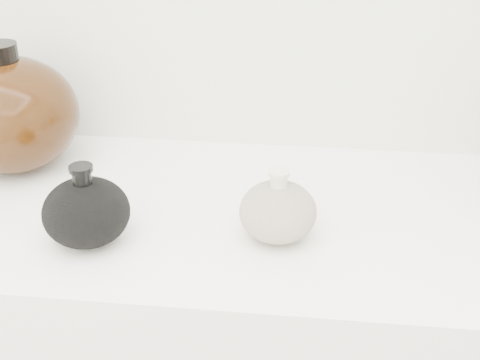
# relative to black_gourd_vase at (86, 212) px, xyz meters

# --- Properties ---
(room) EXTENTS (3.04, 2.42, 2.64)m
(room) POSITION_rel_black_gourd_vase_xyz_m (0.22, -0.56, 0.35)
(room) COLOR slate
(room) RESTS_ON ground
(black_gourd_vase) EXTENTS (0.14, 0.14, 0.12)m
(black_gourd_vase) POSITION_rel_black_gourd_vase_xyz_m (0.00, 0.00, 0.00)
(black_gourd_vase) COLOR black
(black_gourd_vase) RESTS_ON display_counter
(cream_gourd_vase) EXTENTS (0.13, 0.13, 0.11)m
(cream_gourd_vase) POSITION_rel_black_gourd_vase_xyz_m (0.28, 0.04, -0.01)
(cream_gourd_vase) COLOR beige
(cream_gourd_vase) RESTS_ON display_counter
(left_round_pot) EXTENTS (0.31, 0.31, 0.23)m
(left_round_pot) POSITION_rel_black_gourd_vase_xyz_m (-0.20, 0.22, 0.05)
(left_round_pot) COLOR black
(left_round_pot) RESTS_ON display_counter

